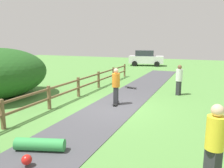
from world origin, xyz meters
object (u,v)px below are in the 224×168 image
(skater_fallen, at_px, (39,146))
(parked_car_white, at_px, (146,58))
(bystander_white, at_px, (179,79))
(skater_riding, at_px, (116,85))
(bystander_yellow, at_px, (214,142))
(skateboard_loose, at_px, (131,87))

(skater_fallen, xyz_separation_m, parked_car_white, (-2.83, 22.94, 0.76))
(skater_fallen, bearing_deg, bystander_white, 71.83)
(skater_riding, xyz_separation_m, bystander_yellow, (4.24, -5.02, 0.01))
(bystander_yellow, xyz_separation_m, parked_car_white, (-7.30, 22.68, -0.07))
(skater_fallen, distance_m, bystander_white, 9.07)
(skater_fallen, bearing_deg, skater_riding, 87.49)
(skater_riding, height_order, bystander_yellow, bystander_yellow)
(bystander_white, bearing_deg, bystander_yellow, -78.76)
(skater_fallen, relative_size, parked_car_white, 0.33)
(skater_fallen, distance_m, parked_car_white, 23.12)
(bystander_yellow, distance_m, parked_car_white, 23.83)
(skater_fallen, xyz_separation_m, bystander_yellow, (4.47, 0.26, 0.83))
(bystander_white, bearing_deg, skater_fallen, -108.17)
(skater_riding, xyz_separation_m, parked_car_white, (-3.06, 17.66, -0.06))
(skateboard_loose, xyz_separation_m, parked_car_white, (-2.57, 13.79, 0.87))
(skater_riding, xyz_separation_m, bystander_white, (2.59, 3.31, -0.05))
(skater_riding, distance_m, skater_fallen, 5.34)
(bystander_yellow, bearing_deg, skater_fallen, -176.72)
(skateboard_loose, bearing_deg, bystander_yellow, -61.96)
(skater_fallen, bearing_deg, bystander_yellow, 3.28)
(skateboard_loose, bearing_deg, bystander_white, -10.28)
(skater_riding, distance_m, parked_car_white, 17.93)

